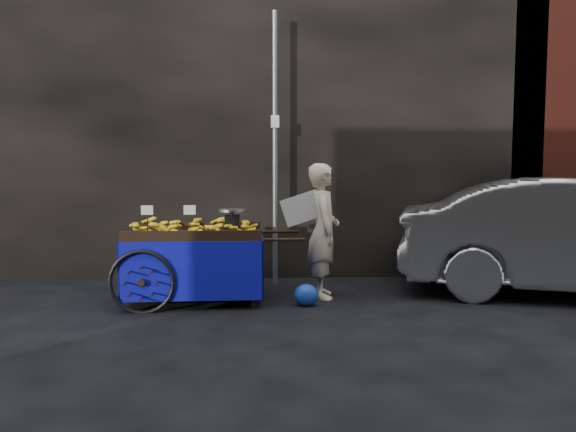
{
  "coord_description": "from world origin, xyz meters",
  "views": [
    {
      "loc": [
        0.2,
        -7.07,
        1.73
      ],
      "look_at": [
        0.46,
        0.5,
        1.07
      ],
      "focal_mm": 35.0,
      "sensor_mm": 36.0,
      "label": 1
    }
  ],
  "objects": [
    {
      "name": "building_wall",
      "position": [
        0.39,
        2.6,
        2.5
      ],
      "size": [
        13.5,
        2.0,
        5.0
      ],
      "color": "black",
      "rests_on": "ground"
    },
    {
      "name": "ground",
      "position": [
        0.0,
        0.0,
        0.0
      ],
      "size": [
        80.0,
        80.0,
        0.0
      ],
      "primitive_type": "plane",
      "color": "black",
      "rests_on": "ground"
    },
    {
      "name": "plastic_bag",
      "position": [
        0.67,
        -0.19,
        0.14
      ],
      "size": [
        0.31,
        0.25,
        0.28
      ],
      "primitive_type": "ellipsoid",
      "color": "#173CAF",
      "rests_on": "ground"
    },
    {
      "name": "banana_cart",
      "position": [
        -0.8,
        0.13,
        0.79
      ],
      "size": [
        2.39,
        1.22,
        1.28
      ],
      "rotation": [
        0.0,
        0.0,
        0.04
      ],
      "color": "black",
      "rests_on": "ground"
    },
    {
      "name": "street_pole",
      "position": [
        0.3,
        1.3,
        2.01
      ],
      "size": [
        0.12,
        0.1,
        4.0
      ],
      "color": "slate",
      "rests_on": "ground"
    },
    {
      "name": "vendor",
      "position": [
        0.92,
        0.28,
        0.89
      ],
      "size": [
        0.8,
        0.65,
        1.78
      ],
      "rotation": [
        0.0,
        0.0,
        1.58
      ],
      "color": "beige",
      "rests_on": "ground"
    }
  ]
}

